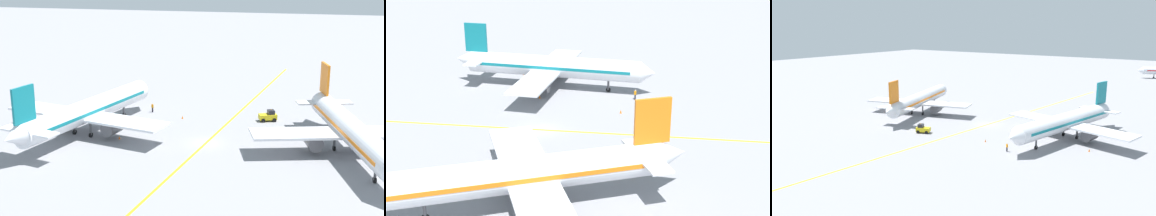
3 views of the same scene
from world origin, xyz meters
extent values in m
plane|color=gray|center=(0.00, 0.00, 0.00)|extent=(400.00, 400.00, 0.00)
cube|color=yellow|center=(0.00, 0.00, 0.00)|extent=(17.57, 118.82, 0.01)
cylinder|color=silver|center=(-20.99, 0.49, 3.80)|extent=(11.55, 29.86, 3.60)
cone|color=silver|center=(-16.55, -15.40, 4.10)|extent=(3.75, 3.71, 3.06)
cube|color=orange|center=(-20.99, 0.49, 3.95)|extent=(10.78, 26.98, 0.50)
cube|color=silver|center=(-20.72, -0.47, 3.08)|extent=(28.37, 12.55, 0.36)
cylinder|color=#4C4C51|center=(-25.54, -1.82, 1.83)|extent=(2.98, 3.67, 2.20)
cylinder|color=#4C4C51|center=(-15.91, 0.88, 1.83)|extent=(2.98, 3.67, 2.20)
cube|color=orange|center=(-17.22, -12.99, 8.10)|extent=(1.42, 3.95, 5.00)
cube|color=silver|center=(-17.35, -12.51, 4.20)|extent=(9.31, 4.74, 0.24)
cylinder|color=#4C4C51|center=(-23.58, 9.74, 1.40)|extent=(0.36, 0.36, 2.00)
cylinder|color=black|center=(-23.58, 9.74, 0.40)|extent=(0.49, 0.85, 0.80)
cylinder|color=#4C4C51|center=(-21.99, -1.86, 1.40)|extent=(0.36, 0.36, 2.00)
cylinder|color=black|center=(-21.99, -1.86, 0.40)|extent=(0.49, 0.85, 0.80)
cylinder|color=#4C4C51|center=(-18.91, -1.00, 1.40)|extent=(0.36, 0.36, 2.00)
cylinder|color=black|center=(-18.91, -1.00, 0.40)|extent=(0.49, 0.85, 0.80)
cylinder|color=silver|center=(19.18, -1.02, 3.80)|extent=(10.74, 29.98, 3.60)
cone|color=silver|center=(15.27, -16.74, 3.80)|extent=(3.90, 3.15, 3.42)
cone|color=silver|center=(23.16, 15.00, 4.10)|extent=(3.69, 3.65, 3.06)
cube|color=#0F727F|center=(19.18, -1.02, 3.95)|extent=(10.05, 27.08, 0.50)
cube|color=silver|center=(19.42, -0.05, 3.08)|extent=(28.43, 11.81, 0.36)
cylinder|color=#4C4C51|center=(24.27, -1.25, 1.83)|extent=(2.91, 3.64, 2.20)
cylinder|color=#4C4C51|center=(14.57, 1.16, 1.83)|extent=(2.91, 3.64, 2.20)
cube|color=#0F727F|center=(22.56, 12.57, 8.10)|extent=(1.32, 3.97, 5.00)
cube|color=silver|center=(22.44, 12.08, 4.20)|extent=(9.31, 4.50, 0.24)
cylinder|color=#4C4C51|center=(16.86, -10.33, 1.40)|extent=(0.36, 0.36, 2.00)
cylinder|color=black|center=(16.86, -10.33, 0.40)|extent=(0.46, 0.84, 0.80)
cylinder|color=#4C4C51|center=(21.21, 0.54, 1.40)|extent=(0.36, 0.36, 2.00)
cylinder|color=black|center=(21.21, 0.54, 0.40)|extent=(0.46, 0.84, 0.80)
cylinder|color=#4C4C51|center=(18.11, 1.31, 1.40)|extent=(0.36, 0.36, 2.00)
cylinder|color=black|center=(18.11, 1.31, 0.40)|extent=(0.46, 0.84, 0.80)
cube|color=gold|center=(-8.12, -13.65, 0.80)|extent=(3.34, 2.46, 0.90)
cube|color=black|center=(-8.63, -13.84, 1.60)|extent=(1.48, 1.58, 0.70)
sphere|color=orange|center=(-8.63, -13.84, 2.03)|extent=(0.16, 0.16, 0.16)
cylinder|color=black|center=(-8.77, -14.69, 0.35)|extent=(0.74, 0.48, 0.70)
cylinder|color=black|center=(-9.30, -13.29, 0.35)|extent=(0.74, 0.48, 0.70)
cylinder|color=black|center=(-6.94, -14.01, 0.35)|extent=(0.74, 0.48, 0.70)
cylinder|color=black|center=(-7.47, -12.60, 0.35)|extent=(0.74, 0.48, 0.70)
cylinder|color=#23232D|center=(12.77, -14.42, 0.42)|extent=(0.16, 0.16, 0.85)
cylinder|color=#23232D|center=(12.93, -14.53, 0.42)|extent=(0.16, 0.16, 0.85)
cube|color=orange|center=(12.85, -14.47, 1.15)|extent=(0.42, 0.38, 0.60)
cylinder|color=orange|center=(12.65, -14.34, 1.15)|extent=(0.10, 0.10, 0.55)
cylinder|color=orange|center=(13.05, -14.61, 1.15)|extent=(0.10, 0.10, 0.55)
sphere|color=beige|center=(12.85, -14.47, 1.57)|extent=(0.22, 0.22, 0.22)
cone|color=orange|center=(25.62, -5.92, 0.28)|extent=(0.32, 0.32, 0.55)
cone|color=orange|center=(26.97, 4.94, 0.28)|extent=(0.32, 0.32, 0.55)
cone|color=orange|center=(6.54, -11.68, 0.28)|extent=(0.32, 0.32, 0.55)
cone|color=orange|center=(13.47, 1.04, 0.28)|extent=(0.32, 0.32, 0.55)
camera|label=1|loc=(-15.18, 75.08, 27.20)|focal=50.00mm
camera|label=2|loc=(-68.96, -5.19, 28.47)|focal=50.00mm
camera|label=3|loc=(43.31, -74.01, 23.13)|focal=35.00mm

